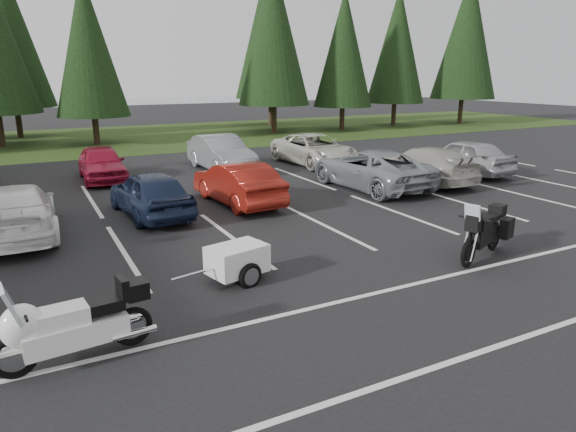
% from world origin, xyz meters
% --- Properties ---
extents(ground, '(120.00, 120.00, 0.00)m').
position_xyz_m(ground, '(0.00, 0.00, 0.00)').
color(ground, black).
rests_on(ground, ground).
extents(grass_strip, '(80.00, 16.00, 0.01)m').
position_xyz_m(grass_strip, '(0.00, 24.00, 0.01)').
color(grass_strip, '#1F3511').
rests_on(grass_strip, ground).
extents(lake_water, '(70.00, 50.00, 0.02)m').
position_xyz_m(lake_water, '(4.00, 55.00, 0.00)').
color(lake_water, slate).
rests_on(lake_water, ground).
extents(stall_markings, '(32.00, 16.00, 0.01)m').
position_xyz_m(stall_markings, '(0.00, 2.00, 0.00)').
color(stall_markings, silver).
rests_on(stall_markings, ground).
extents(conifer_5, '(4.14, 4.14, 9.63)m').
position_xyz_m(conifer_5, '(0.00, 21.60, 5.63)').
color(conifer_5, '#332316').
rests_on(conifer_5, ground).
extents(conifer_6, '(4.93, 4.93, 11.48)m').
position_xyz_m(conifer_6, '(12.00, 22.10, 6.71)').
color(conifer_6, '#332316').
rests_on(conifer_6, ground).
extents(conifer_7, '(4.27, 4.27, 9.94)m').
position_xyz_m(conifer_7, '(17.50, 21.80, 5.81)').
color(conifer_7, '#332316').
rests_on(conifer_7, ground).
extents(conifer_8, '(4.53, 4.53, 10.56)m').
position_xyz_m(conifer_8, '(23.00, 22.60, 6.17)').
color(conifer_8, '#332316').
rests_on(conifer_8, ground).
extents(conifer_9, '(5.19, 5.19, 12.10)m').
position_xyz_m(conifer_9, '(29.00, 21.30, 7.07)').
color(conifer_9, '#332316').
rests_on(conifer_9, ground).
extents(conifer_back_b, '(4.97, 4.97, 11.58)m').
position_xyz_m(conifer_back_b, '(-4.00, 27.50, 6.77)').
color(conifer_back_b, '#332316').
rests_on(conifer_back_b, ground).
extents(conifer_back_c, '(5.50, 5.50, 12.81)m').
position_xyz_m(conifer_back_c, '(14.00, 26.80, 7.49)').
color(conifer_back_c, '#332316').
rests_on(conifer_back_c, ground).
extents(car_near_3, '(2.01, 4.75, 1.37)m').
position_xyz_m(car_near_3, '(-4.40, 3.71, 0.68)').
color(car_near_3, white).
rests_on(car_near_3, ground).
extents(car_near_4, '(1.97, 4.16, 1.37)m').
position_xyz_m(car_near_4, '(-0.84, 4.14, 0.69)').
color(car_near_4, '#17213B').
rests_on(car_near_4, ground).
extents(car_near_5, '(1.75, 4.24, 1.37)m').
position_xyz_m(car_near_5, '(2.00, 4.31, 0.68)').
color(car_near_5, maroon).
rests_on(car_near_5, ground).
extents(car_near_6, '(2.58, 5.26, 1.44)m').
position_xyz_m(car_near_6, '(7.23, 4.25, 0.72)').
color(car_near_6, gray).
rests_on(car_near_6, ground).
extents(car_near_7, '(2.06, 4.79, 1.38)m').
position_xyz_m(car_near_7, '(9.71, 4.16, 0.69)').
color(car_near_7, '#AEAB9F').
rests_on(car_near_7, ground).
extents(car_near_8, '(1.95, 4.40, 1.47)m').
position_xyz_m(car_near_8, '(12.36, 4.69, 0.74)').
color(car_near_8, '#A3A3A8').
rests_on(car_near_8, ground).
extents(car_far_2, '(1.74, 4.06, 1.37)m').
position_xyz_m(car_far_2, '(-1.32, 10.31, 0.68)').
color(car_far_2, maroon).
rests_on(car_far_2, ground).
extents(car_far_3, '(1.73, 4.62, 1.51)m').
position_xyz_m(car_far_3, '(3.59, 10.15, 0.75)').
color(car_far_3, gray).
rests_on(car_far_3, ground).
extents(car_far_4, '(2.48, 5.08, 1.39)m').
position_xyz_m(car_far_4, '(7.96, 9.60, 0.70)').
color(car_far_4, beige).
rests_on(car_far_4, ground).
extents(touring_motorcycle, '(2.58, 1.04, 1.39)m').
position_xyz_m(touring_motorcycle, '(-3.68, -3.41, 0.69)').
color(touring_motorcycle, white).
rests_on(touring_motorcycle, ground).
extents(cargo_trailer, '(1.83, 1.29, 0.77)m').
position_xyz_m(cargo_trailer, '(-0.44, -1.66, 0.38)').
color(cargo_trailer, white).
rests_on(cargo_trailer, ground).
extents(adventure_motorcycle, '(2.52, 1.63, 1.45)m').
position_xyz_m(adventure_motorcycle, '(5.01, -3.02, 0.73)').
color(adventure_motorcycle, black).
rests_on(adventure_motorcycle, ground).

